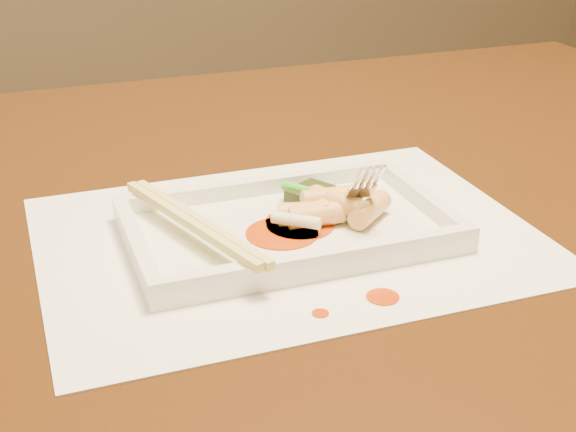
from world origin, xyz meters
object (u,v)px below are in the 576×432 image
object	(u,v)px
plate_base	(288,231)
chopstick_a	(189,223)
placemat	(288,237)
fork	(360,125)
table	(213,314)

from	to	relation	value
plate_base	chopstick_a	distance (m)	0.08
placemat	fork	distance (m)	0.11
plate_base	fork	world-z (taller)	fork
plate_base	chopstick_a	world-z (taller)	chopstick_a
table	plate_base	xyz separation A→B (m)	(0.05, -0.06, 0.11)
fork	chopstick_a	bearing A→B (deg)	-173.25
table	chopstick_a	xyz separation A→B (m)	(-0.03, -0.06, 0.13)
plate_base	placemat	bearing A→B (deg)	0.00
plate_base	chopstick_a	xyz separation A→B (m)	(-0.08, 0.00, 0.02)
table	plate_base	world-z (taller)	plate_base
placemat	fork	bearing A→B (deg)	14.42
table	chopstick_a	world-z (taller)	chopstick_a
table	placemat	world-z (taller)	placemat
placemat	plate_base	xyz separation A→B (m)	(-0.00, 0.00, 0.00)
chopstick_a	plate_base	bearing A→B (deg)	0.00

